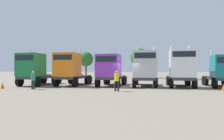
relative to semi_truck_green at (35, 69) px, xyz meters
name	(u,v)px	position (x,y,z in m)	size (l,w,h in m)	color
ground	(126,88)	(10.58, -1.09, -1.91)	(200.00, 200.00, 0.00)	gray
semi_truck_green	(35,69)	(0.00, 0.00, 0.00)	(3.09, 6.30, 4.26)	#333338
semi_truck_orange	(70,69)	(4.12, 0.24, 0.01)	(3.06, 6.41, 4.29)	#333338
semi_truck_purple	(110,70)	(8.74, 0.12, -0.09)	(3.16, 5.99, 4.08)	#333338
semi_truck_silver	(145,69)	(12.57, 0.11, 0.06)	(2.93, 6.08, 4.40)	#333338
semi_truck_white	(181,68)	(16.29, -0.03, 0.15)	(3.02, 5.90, 4.50)	#333338
semi_truck_teal	(223,71)	(20.46, 0.02, -0.17)	(3.24, 6.16, 3.91)	#333338
visitor_in_hivis	(117,79)	(9.89, -4.25, -0.85)	(0.49, 0.49, 1.81)	black
visitor_with_camera	(33,79)	(1.85, -3.63, -0.90)	(0.47, 0.47, 1.73)	#272727
traffic_cone_mid	(2,85)	(-1.53, -3.37, -1.60)	(0.36, 0.36, 0.62)	#F2590C
traffic_cone_far	(224,87)	(19.17, -3.07, -1.59)	(0.36, 0.36, 0.63)	#F2590C
oak_far_left	(86,59)	(0.67, 20.85, 2.19)	(3.27, 3.27, 5.76)	#4C3823
oak_far_centre	(139,57)	(12.44, 20.95, 2.52)	(3.89, 3.89, 6.40)	#4C3823
oak_far_right	(185,60)	(21.08, 17.44, 1.74)	(3.40, 3.40, 5.37)	#4C3823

